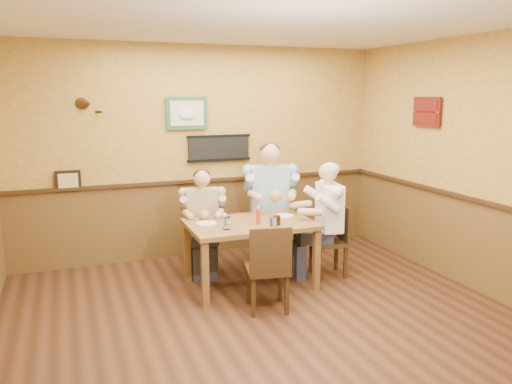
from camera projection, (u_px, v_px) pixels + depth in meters
The scene contains 17 objects.
room at pixel (282, 147), 4.53m from camera, with size 5.02×5.03×2.81m.
dining_table at pixel (250, 230), 5.62m from camera, with size 1.40×0.90×0.75m.
chair_back_left at pixel (203, 239), 6.16m from camera, with size 0.37×0.37×0.80m, color #3B2712, non-canonical shape.
chair_back_right at pixel (270, 226), 6.44m from camera, with size 0.45×0.45×0.98m, color #3B2712, non-canonical shape.
chair_right_end at pixel (328, 241), 5.98m from camera, with size 0.40×0.40×0.87m, color #3B2712, non-canonical shape.
chair_near_side at pixel (267, 267), 5.02m from camera, with size 0.42×0.42×0.90m, color #3B2712, non-canonical shape.
diner_tan_shirt at pixel (203, 226), 6.13m from camera, with size 0.53×0.53×1.14m, color tan, non-canonical shape.
diner_blue_polo at pixel (270, 210), 6.40m from camera, with size 0.65×0.65×1.40m, color #8DB4D3, non-canonical shape.
diner_white_elder at pixel (329, 226), 5.95m from camera, with size 0.57×0.57×1.24m, color white, non-canonical shape.
water_glass_left at pixel (226, 223), 5.29m from camera, with size 0.09×0.09×0.13m, color silver.
water_glass_mid at pixel (273, 223), 5.30m from camera, with size 0.08×0.08×0.12m, color silver.
cola_tumbler at pixel (277, 220), 5.46m from camera, with size 0.08×0.08×0.11m, color black.
hot_sauce_bottle at pixel (258, 216), 5.49m from camera, with size 0.05×0.05×0.20m, color #BB3213.
salt_shaker at pixel (225, 218), 5.60m from camera, with size 0.04×0.04×0.10m, color white.
pepper_shaker at pixel (229, 220), 5.49m from camera, with size 0.04×0.04×0.09m, color black.
plate_far_left at pixel (206, 223), 5.51m from camera, with size 0.23×0.23×0.02m, color silver.
plate_far_right at pixel (284, 216), 5.86m from camera, with size 0.22×0.22×0.01m, color silver.
Camera 1 is at (-1.72, -3.96, 2.16)m, focal length 35.00 mm.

